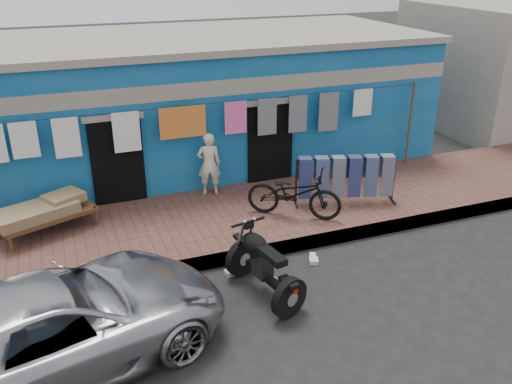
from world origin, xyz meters
name	(u,v)px	position (x,y,z in m)	size (l,w,h in m)	color
ground	(300,302)	(0.00, 0.00, 0.00)	(80.00, 80.00, 0.00)	black
sidewalk	(239,219)	(0.00, 3.00, 0.12)	(28.00, 3.00, 0.25)	brown
curb	(265,251)	(0.00, 1.55, 0.12)	(28.00, 0.10, 0.25)	gray
building	(188,101)	(0.00, 6.99, 1.69)	(12.20, 5.20, 3.36)	#114F89
clothesline	(196,127)	(-0.50, 4.25, 1.82)	(10.06, 0.06, 2.10)	brown
car	(54,326)	(-3.72, -0.17, 0.69)	(2.22, 4.88, 1.37)	#B8B8BD
seated_person	(209,164)	(-0.27, 4.20, 0.96)	(0.51, 0.34, 1.42)	beige
bicycle	(294,188)	(1.01, 2.48, 0.87)	(0.68, 1.93, 1.25)	black
motorcycle	(264,264)	(-0.45, 0.44, 0.58)	(0.97, 1.87, 1.15)	black
charpoy	(47,217)	(-3.72, 3.58, 0.57)	(2.08, 1.52, 0.64)	brown
jeans_rack	(345,179)	(2.34, 2.72, 0.79)	(2.29, 1.06, 1.08)	black
litter_a	(231,272)	(-0.78, 1.20, 0.05)	(0.21, 0.16, 0.09)	silver
litter_b	(313,256)	(0.83, 1.20, 0.04)	(0.15, 0.11, 0.08)	silver
litter_c	(314,261)	(0.77, 1.04, 0.04)	(0.20, 0.16, 0.08)	silver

